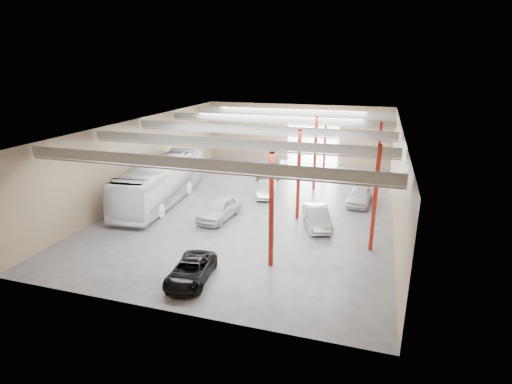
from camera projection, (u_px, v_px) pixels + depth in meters
The scene contains 8 objects.
depot_shell at pixel (262, 147), 33.18m from camera, with size 22.12×32.12×7.06m.
coach_bus at pixel (161, 182), 34.57m from camera, with size 3.11×13.31×3.71m, color white.
black_sedan at pixel (191, 271), 22.34m from camera, with size 2.04×4.43×1.23m, color black.
car_row_a at pixel (220, 209), 31.15m from camera, with size 1.97×4.89×1.66m, color silver.
car_row_b at pixel (266, 189), 36.47m from camera, with size 1.46×4.20×1.38m, color #A5A5AA.
car_row_c at pixel (273, 169), 42.77m from camera, with size 2.31×5.69×1.65m, color slate.
car_right_near at pixel (317, 217), 29.70m from camera, with size 1.60×4.58×1.51m, color #BCBDC1.
car_right_far at pixel (360, 195), 34.39m from camera, with size 1.82×4.51×1.54m, color silver.
Camera 1 is at (9.28, -30.91, 11.75)m, focal length 28.00 mm.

